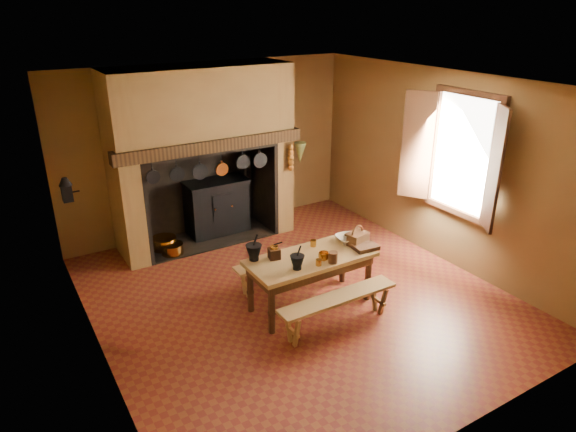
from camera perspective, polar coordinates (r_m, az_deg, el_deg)
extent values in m
plane|color=brown|center=(6.96, 0.97, -8.90)|extent=(5.50, 5.50, 0.00)
plane|color=silver|center=(5.99, 1.15, 14.55)|extent=(5.50, 5.50, 0.00)
cube|color=brown|center=(8.68, -8.76, 7.43)|extent=(5.00, 0.02, 2.80)
cube|color=brown|center=(5.53, -21.45, -2.97)|extent=(0.02, 5.50, 2.80)
cube|color=brown|center=(7.90, 16.65, 5.19)|extent=(0.02, 5.50, 2.80)
cube|color=brown|center=(4.50, 20.31, -8.86)|extent=(5.00, 0.02, 2.80)
cube|color=brown|center=(7.82, -17.96, 4.86)|extent=(0.30, 0.90, 2.80)
cube|color=brown|center=(8.69, -1.76, 7.70)|extent=(0.30, 0.90, 2.80)
cube|color=brown|center=(7.99, -9.83, 11.93)|extent=(2.20, 0.90, 1.20)
cube|color=black|center=(7.74, -8.45, 7.79)|extent=(2.95, 0.22, 0.18)
cube|color=black|center=(8.73, -10.26, 3.27)|extent=(2.20, 0.06, 1.60)
cube|color=black|center=(8.66, -8.87, -2.44)|extent=(2.20, 0.90, 0.02)
cube|color=black|center=(8.70, -7.92, 0.90)|extent=(1.00, 0.50, 0.90)
cube|color=black|center=(8.52, -8.03, 3.79)|extent=(1.04, 0.54, 0.04)
cube|color=black|center=(8.44, -7.24, 0.97)|extent=(0.35, 0.02, 0.45)
cylinder|color=black|center=(8.66, -4.85, 6.53)|extent=(0.10, 0.10, 0.70)
cylinder|color=#B87B2A|center=(8.37, -8.11, 0.73)|extent=(0.03, 0.03, 0.03)
cylinder|color=#B87B2A|center=(8.48, -6.26, 1.12)|extent=(0.03, 0.03, 0.03)
cylinder|color=#B87B2A|center=(8.40, -13.62, -2.98)|extent=(0.40, 0.40, 0.20)
cylinder|color=#B87B2A|center=(8.20, -12.72, -3.62)|extent=(0.34, 0.34, 0.18)
cube|color=black|center=(8.45, -15.10, -3.13)|extent=(0.18, 0.18, 0.16)
cone|color=#51592A|center=(8.39, 1.35, 7.00)|extent=(0.20, 0.20, 0.35)
cube|color=white|center=(7.55, 19.01, 6.51)|extent=(0.02, 1.00, 1.60)
cube|color=#3E2013|center=(7.36, 19.69, 12.76)|extent=(0.08, 1.16, 0.08)
cube|color=#3E2013|center=(7.79, 18.09, 0.55)|extent=(0.08, 1.16, 0.08)
cube|color=#3E2013|center=(6.98, 21.96, 4.81)|extent=(0.29, 0.39, 1.60)
cube|color=#3E2013|center=(7.82, 14.14, 7.59)|extent=(0.29, 0.39, 1.60)
cube|color=black|center=(6.96, -23.36, 2.36)|extent=(0.12, 0.12, 0.22)
cone|color=black|center=(6.91, -23.55, 3.53)|extent=(0.16, 0.16, 0.10)
cylinder|color=black|center=(6.97, -22.63, 2.51)|extent=(0.12, 0.02, 0.02)
cube|color=#A2804A|center=(6.46, 2.55, -4.71)|extent=(1.63, 0.72, 0.05)
cube|color=#3E2013|center=(6.50, 2.54, -5.41)|extent=(1.52, 0.62, 0.13)
cylinder|color=#3E2013|center=(6.11, -1.83, -10.29)|extent=(0.08, 0.08, 0.65)
cylinder|color=#3E2013|center=(6.83, 8.88, -6.73)|extent=(0.08, 0.08, 0.65)
cylinder|color=#3E2013|center=(6.51, -4.21, -8.04)|extent=(0.08, 0.08, 0.65)
cylinder|color=#3E2013|center=(7.19, 6.13, -4.95)|extent=(0.08, 0.08, 0.65)
cube|color=#A2804A|center=(6.16, 5.61, -9.01)|extent=(1.56, 0.27, 0.04)
cube|color=#A2804A|center=(7.05, -0.28, -4.73)|extent=(1.50, 0.26, 0.04)
cylinder|color=black|center=(6.36, -3.80, -4.75)|extent=(0.12, 0.12, 0.04)
cone|color=black|center=(6.31, -3.82, -3.93)|extent=(0.20, 0.20, 0.17)
cylinder|color=black|center=(6.26, -3.66, -2.71)|extent=(0.08, 0.04, 0.16)
cylinder|color=black|center=(6.14, 1.03, -5.77)|extent=(0.10, 0.10, 0.03)
cone|color=black|center=(6.10, 1.04, -5.04)|extent=(0.18, 0.18, 0.15)
cylinder|color=black|center=(6.05, 1.21, -3.95)|extent=(0.07, 0.03, 0.14)
cube|color=#3E2013|center=(6.36, -1.55, -4.18)|extent=(0.16, 0.16, 0.13)
cylinder|color=#B87B2A|center=(6.32, -1.56, -3.51)|extent=(0.10, 0.10, 0.03)
cylinder|color=black|center=(6.33, -1.13, -3.07)|extent=(0.11, 0.04, 0.04)
cylinder|color=#B87B2A|center=(6.22, 3.42, -5.16)|extent=(0.09, 0.09, 0.08)
cylinder|color=#B87B2A|center=(6.68, 2.83, -3.04)|extent=(0.10, 0.10, 0.09)
imported|color=beige|center=(6.86, 6.66, -2.51)|extent=(0.36, 0.36, 0.08)
cylinder|color=#51301E|center=(6.28, 5.02, -4.62)|extent=(0.14, 0.14, 0.14)
cylinder|color=beige|center=(6.76, 6.47, -2.65)|extent=(0.09, 0.09, 0.13)
cube|color=#4C2817|center=(6.79, 7.67, -2.47)|extent=(0.32, 0.26, 0.16)
torus|color=#4C2817|center=(6.75, 7.70, -1.87)|extent=(0.22, 0.08, 0.23)
cube|color=#3E2013|center=(6.68, 8.60, -3.44)|extent=(0.33, 0.25, 0.05)
imported|color=#B87B2A|center=(6.33, 3.99, -4.49)|extent=(0.18, 0.18, 0.11)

